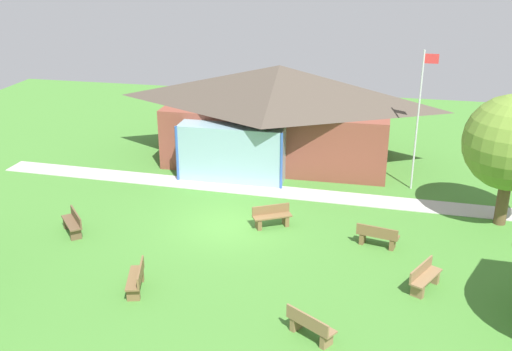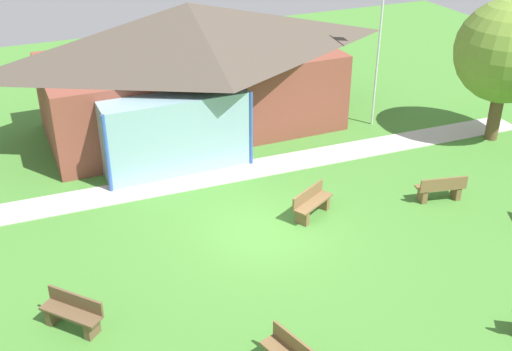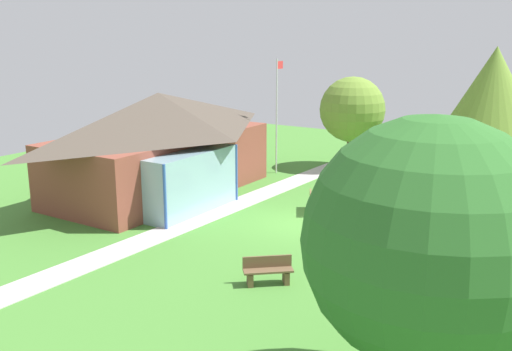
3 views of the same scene
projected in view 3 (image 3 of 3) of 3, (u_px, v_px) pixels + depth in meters
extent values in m
plane|color=#478433|center=(302.00, 224.00, 22.95)|extent=(44.00, 44.00, 0.00)
cube|color=brown|center=(161.00, 163.00, 27.19)|extent=(10.65, 5.19, 2.88)
pyramid|color=#4C4238|center=(159.00, 113.00, 26.62)|extent=(11.65, 6.19, 1.87)
cube|color=#8CB2BF|center=(192.00, 182.00, 24.24)|extent=(4.79, 1.20, 2.59)
cylinder|color=#3359B2|center=(165.00, 197.00, 21.96)|extent=(0.12, 0.12, 2.59)
cylinder|color=#3359B2|center=(236.00, 173.00, 25.88)|extent=(0.12, 0.12, 2.59)
cube|color=#BCB7B2|center=(226.00, 209.00, 24.91)|extent=(23.93, 2.11, 0.03)
cylinder|color=silver|center=(277.00, 117.00, 30.75)|extent=(0.08, 0.08, 6.14)
cube|color=red|center=(280.00, 65.00, 30.35)|extent=(0.60, 0.02, 0.40)
cube|color=brown|center=(415.00, 252.00, 18.76)|extent=(0.84, 1.56, 0.06)
cube|color=brown|center=(432.00, 261.00, 18.67)|extent=(0.43, 0.26, 0.39)
cube|color=brown|center=(397.00, 257.00, 18.98)|extent=(0.43, 0.26, 0.39)
cube|color=brown|center=(416.00, 244.00, 18.89)|extent=(0.47, 1.46, 0.36)
cube|color=brown|center=(268.00, 270.00, 17.28)|extent=(1.31, 1.42, 0.06)
cube|color=brown|center=(286.00, 277.00, 17.42)|extent=(0.41, 0.38, 0.39)
cube|color=brown|center=(250.00, 279.00, 17.27)|extent=(0.41, 0.38, 0.39)
cube|color=brown|center=(267.00, 261.00, 17.41)|extent=(1.03, 1.17, 0.36)
cube|color=olive|center=(492.00, 213.00, 22.81)|extent=(1.50, 1.19, 0.06)
cube|color=olive|center=(480.00, 221.00, 22.65)|extent=(0.35, 0.42, 0.39)
cube|color=olive|center=(501.00, 218.00, 23.08)|extent=(0.35, 0.42, 0.39)
cube|color=olive|center=(496.00, 210.00, 22.59)|extent=(1.29, 0.87, 0.36)
cube|color=olive|center=(433.00, 185.00, 27.14)|extent=(1.09, 1.53, 0.06)
cube|color=olive|center=(424.00, 188.00, 27.67)|extent=(0.43, 0.33, 0.39)
cube|color=olive|center=(441.00, 193.00, 26.74)|extent=(0.43, 0.33, 0.39)
cube|color=olive|center=(430.00, 181.00, 27.00)|extent=(0.75, 1.36, 0.36)
cube|color=brown|center=(367.00, 184.00, 27.25)|extent=(1.56, 0.76, 0.06)
cube|color=brown|center=(360.00, 192.00, 26.94)|extent=(0.24, 0.43, 0.39)
cube|color=brown|center=(374.00, 187.00, 27.69)|extent=(0.24, 0.43, 0.39)
cube|color=brown|center=(371.00, 181.00, 27.07)|extent=(1.48, 0.39, 0.36)
cube|color=brown|center=(315.00, 202.00, 24.35)|extent=(1.53, 1.11, 0.06)
cube|color=brown|center=(315.00, 204.00, 24.94)|extent=(0.33, 0.43, 0.39)
cube|color=brown|center=(315.00, 212.00, 23.87)|extent=(0.33, 0.43, 0.39)
cube|color=brown|center=(311.00, 197.00, 24.31)|extent=(1.34, 0.77, 0.36)
sphere|color=#2D6B28|center=(429.00, 242.00, 10.69)|extent=(4.78, 4.78, 4.78)
cylinder|color=brown|center=(487.00, 157.00, 29.93)|extent=(0.53, 0.53, 2.35)
cone|color=olive|center=(493.00, 91.00, 29.12)|extent=(4.95, 4.95, 4.46)
cylinder|color=brown|center=(351.00, 151.00, 32.42)|extent=(0.46, 0.46, 1.96)
sphere|color=olive|center=(352.00, 109.00, 31.87)|extent=(3.62, 3.62, 3.62)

